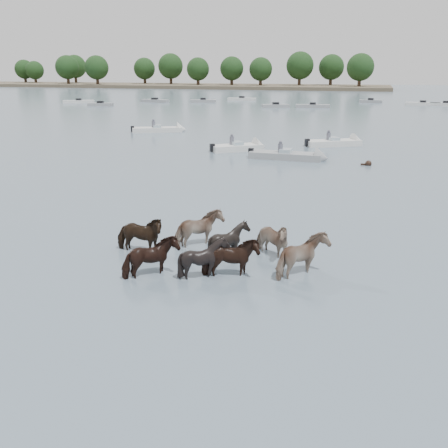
# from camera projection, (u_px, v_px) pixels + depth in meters

# --- Properties ---
(ground) EXTENTS (400.00, 400.00, 0.00)m
(ground) POSITION_uv_depth(u_px,v_px,m) (205.00, 261.00, 16.89)
(ground) COLOR #4B5F6C
(ground) RESTS_ON ground
(shoreline) EXTENTS (160.00, 30.00, 1.00)m
(shoreline) POSITION_uv_depth(u_px,v_px,m) (152.00, 85.00, 172.80)
(shoreline) COLOR #4C4233
(shoreline) RESTS_ON ground
(pony_herd) EXTENTS (7.68, 4.95, 1.58)m
(pony_herd) POSITION_uv_depth(u_px,v_px,m) (216.00, 248.00, 16.49)
(pony_herd) COLOR black
(pony_herd) RESTS_ON ground
(swimming_pony) EXTENTS (0.72, 0.44, 0.44)m
(swimming_pony) POSITION_uv_depth(u_px,v_px,m) (368.00, 164.00, 33.46)
(swimming_pony) COLOR black
(swimming_pony) RESTS_ON ground
(motorboat_a) EXTENTS (4.61, 4.00, 1.92)m
(motorboat_a) POSITION_uv_depth(u_px,v_px,m) (245.00, 147.00, 39.64)
(motorboat_a) COLOR silver
(motorboat_a) RESTS_ON ground
(motorboat_b) EXTENTS (5.87, 1.77, 1.92)m
(motorboat_b) POSITION_uv_depth(u_px,v_px,m) (296.00, 156.00, 35.59)
(motorboat_b) COLOR gray
(motorboat_b) RESTS_ON ground
(motorboat_c) EXTENTS (5.25, 3.94, 1.92)m
(motorboat_c) POSITION_uv_depth(u_px,v_px,m) (341.00, 143.00, 42.10)
(motorboat_c) COLOR silver
(motorboat_c) RESTS_ON ground
(motorboat_f) EXTENTS (5.65, 3.79, 1.92)m
(motorboat_f) POSITION_uv_depth(u_px,v_px,m) (165.00, 130.00, 51.08)
(motorboat_f) COLOR silver
(motorboat_f) RESTS_ON ground
(distant_flotilla) EXTENTS (102.23, 25.80, 0.93)m
(distant_flotilla) POSITION_uv_depth(u_px,v_px,m) (345.00, 105.00, 85.58)
(distant_flotilla) COLOR silver
(distant_flotilla) RESTS_ON ground
(treeline) EXTENTS (150.73, 23.82, 11.48)m
(treeline) POSITION_uv_depth(u_px,v_px,m) (159.00, 68.00, 170.89)
(treeline) COLOR #382619
(treeline) RESTS_ON ground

